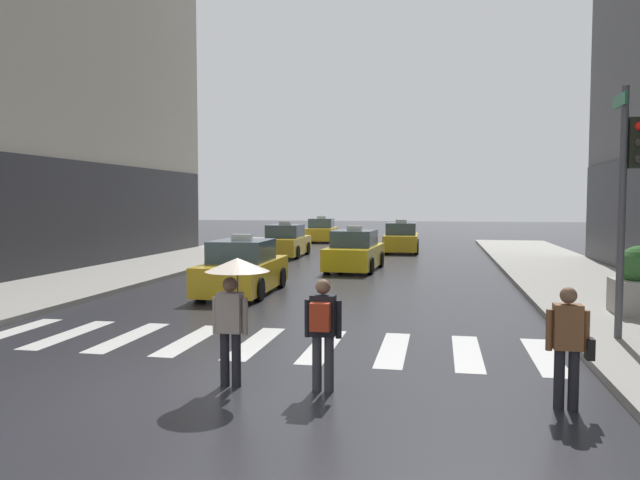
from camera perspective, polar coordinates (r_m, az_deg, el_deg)
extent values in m
plane|color=#26262B|center=(9.45, -11.60, -13.52)|extent=(160.00, 160.00, 0.00)
cube|color=silver|center=(14.68, -26.85, -7.66)|extent=(0.50, 2.80, 0.01)
cube|color=silver|center=(13.90, -22.41, -8.16)|extent=(0.50, 2.80, 0.01)
cube|color=silver|center=(13.21, -17.46, -8.66)|extent=(0.50, 2.80, 0.01)
cube|color=silver|center=(12.63, -12.01, -9.13)|extent=(0.50, 2.80, 0.01)
cube|color=silver|center=(12.18, -6.07, -9.56)|extent=(0.50, 2.80, 0.01)
cube|color=silver|center=(11.86, 0.27, -9.89)|extent=(0.50, 2.80, 0.01)
cube|color=silver|center=(11.69, 6.89, -10.12)|extent=(0.50, 2.80, 0.01)
cube|color=silver|center=(11.67, 13.62, -10.22)|extent=(0.50, 2.80, 0.01)
cube|color=silver|center=(11.81, 20.28, -10.18)|extent=(0.50, 2.80, 0.01)
cube|color=#2D2D33|center=(22.81, -26.67, 1.78)|extent=(0.10, 31.36, 4.40)
cylinder|color=#47474C|center=(12.91, 26.42, 2.24)|extent=(0.14, 0.14, 4.80)
cube|color=black|center=(13.02, 27.53, 8.06)|extent=(0.30, 0.26, 0.95)
sphere|color=red|center=(12.91, 27.75, 9.43)|extent=(0.17, 0.17, 0.17)
sphere|color=#28231E|center=(12.88, 27.71, 8.11)|extent=(0.17, 0.17, 0.17)
sphere|color=#28231E|center=(12.86, 27.67, 6.78)|extent=(0.17, 0.17, 0.17)
cube|color=#196638|center=(13.21, 26.27, 11.63)|extent=(0.04, 0.84, 0.24)
cube|color=gold|center=(18.61, -7.22, -3.25)|extent=(1.92, 4.55, 0.84)
cube|color=#384C5B|center=(18.45, -7.33, -1.01)|extent=(1.66, 2.14, 0.64)
cube|color=silver|center=(18.42, -7.34, 0.27)|extent=(0.61, 0.26, 0.18)
cylinder|color=black|center=(20.17, -8.44, -3.40)|extent=(0.24, 0.67, 0.66)
cylinder|color=black|center=(19.72, -3.70, -3.53)|extent=(0.24, 0.67, 0.66)
cylinder|color=black|center=(17.65, -11.15, -4.42)|extent=(0.24, 0.67, 0.66)
cylinder|color=black|center=(17.12, -5.77, -4.62)|extent=(0.24, 0.67, 0.66)
cube|color=#F2EAB2|center=(20.95, -7.08, -2.37)|extent=(0.20, 0.05, 0.14)
cube|color=#F2EAB2|center=(20.63, -3.72, -2.45)|extent=(0.20, 0.05, 0.14)
cube|color=yellow|center=(24.82, 3.28, -1.52)|extent=(2.03, 4.59, 0.84)
cube|color=#384C5B|center=(24.67, 3.25, 0.17)|extent=(1.71, 2.18, 0.64)
cube|color=silver|center=(24.65, 3.25, 1.12)|extent=(0.61, 0.27, 0.18)
cylinder|color=black|center=(26.33, 2.00, -1.73)|extent=(0.25, 0.67, 0.66)
cylinder|color=black|center=(26.03, 5.69, -1.81)|extent=(0.25, 0.67, 0.66)
cylinder|color=black|center=(23.71, 0.64, -2.32)|extent=(0.25, 0.67, 0.66)
cylinder|color=black|center=(23.37, 4.72, -2.42)|extent=(0.25, 0.67, 0.66)
cube|color=#F2EAB2|center=(27.16, 2.87, -0.99)|extent=(0.20, 0.05, 0.14)
cube|color=#F2EAB2|center=(26.94, 5.50, -1.04)|extent=(0.20, 0.05, 0.14)
cube|color=gold|center=(30.98, -3.23, -0.51)|extent=(1.91, 4.54, 0.84)
cube|color=#384C5B|center=(30.84, -3.27, 0.85)|extent=(1.65, 2.14, 0.64)
cube|color=silver|center=(30.83, -3.27, 1.61)|extent=(0.61, 0.25, 0.18)
cylinder|color=black|center=(32.51, -4.16, -0.73)|extent=(0.24, 0.67, 0.66)
cylinder|color=black|center=(32.14, -1.20, -0.77)|extent=(0.24, 0.67, 0.66)
cylinder|color=black|center=(29.90, -5.40, -1.11)|extent=(0.24, 0.67, 0.66)
cylinder|color=black|center=(29.50, -2.19, -1.16)|extent=(0.24, 0.67, 0.66)
cube|color=#F2EAB2|center=(33.33, -3.41, -0.15)|extent=(0.20, 0.04, 0.14)
cube|color=#F2EAB2|center=(33.07, -1.28, -0.17)|extent=(0.20, 0.04, 0.14)
cube|color=gold|center=(34.03, 7.60, -0.17)|extent=(1.92, 4.55, 0.84)
cube|color=#384C5B|center=(33.89, 7.61, 1.07)|extent=(1.66, 2.14, 0.64)
cube|color=silver|center=(33.87, 7.62, 1.76)|extent=(0.61, 0.26, 0.18)
cylinder|color=black|center=(35.42, 6.29, -0.38)|extent=(0.24, 0.67, 0.66)
cylinder|color=black|center=(35.37, 9.06, -0.41)|extent=(0.24, 0.67, 0.66)
cylinder|color=black|center=(32.74, 6.03, -0.71)|extent=(0.24, 0.67, 0.66)
cylinder|color=black|center=(32.68, 9.02, -0.74)|extent=(0.24, 0.67, 0.66)
cube|color=#F2EAB2|center=(36.31, 6.73, 0.14)|extent=(0.20, 0.05, 0.14)
cube|color=#F2EAB2|center=(36.27, 8.72, 0.12)|extent=(0.20, 0.05, 0.14)
cube|color=gold|center=(42.57, 0.16, 0.61)|extent=(2.07, 4.60, 0.84)
cube|color=#384C5B|center=(42.44, 0.14, 1.60)|extent=(1.72, 2.19, 0.64)
cube|color=silver|center=(42.42, 0.14, 2.16)|extent=(0.61, 0.28, 0.18)
cylinder|color=black|center=(44.03, -0.71, 0.41)|extent=(0.26, 0.67, 0.66)
cylinder|color=black|center=(43.82, 1.50, 0.39)|extent=(0.26, 0.67, 0.66)
cylinder|color=black|center=(41.37, -1.26, 0.20)|extent=(0.26, 0.67, 0.66)
cylinder|color=black|center=(41.14, 1.10, 0.18)|extent=(0.26, 0.67, 0.66)
cube|color=#F2EAB2|center=(44.90, -0.26, 0.82)|extent=(0.20, 0.05, 0.14)
cube|color=#F2EAB2|center=(44.74, 1.34, 0.81)|extent=(0.20, 0.05, 0.14)
cylinder|color=black|center=(9.42, -8.91, -10.96)|extent=(0.14, 0.14, 0.82)
cylinder|color=black|center=(9.36, -7.85, -11.04)|extent=(0.14, 0.14, 0.82)
cube|color=gray|center=(9.23, -8.42, -6.73)|extent=(0.36, 0.24, 0.60)
sphere|color=brown|center=(9.17, -8.44, -4.15)|extent=(0.22, 0.22, 0.22)
cylinder|color=gray|center=(9.32, -9.76, -6.96)|extent=(0.09, 0.09, 0.55)
cylinder|color=gray|center=(9.17, -7.05, -7.11)|extent=(0.09, 0.09, 0.55)
cylinder|color=#4C4C4C|center=(9.15, -7.73, -4.92)|extent=(0.02, 0.02, 1.00)
cone|color=gray|center=(9.09, -7.75, -2.30)|extent=(0.96, 0.96, 0.20)
cylinder|color=#333338|center=(9.08, -0.29, -11.46)|extent=(0.14, 0.14, 0.82)
cylinder|color=#333338|center=(9.05, 0.85, -11.52)|extent=(0.14, 0.14, 0.82)
cube|color=black|center=(8.91, 0.28, -7.08)|extent=(0.36, 0.24, 0.60)
sphere|color=brown|center=(8.84, 0.28, -4.40)|extent=(0.22, 0.22, 0.22)
cylinder|color=black|center=(8.96, -1.17, -7.34)|extent=(0.09, 0.09, 0.55)
cylinder|color=black|center=(8.87, 1.75, -7.44)|extent=(0.09, 0.09, 0.55)
cube|color=#B23319|center=(8.69, 0.01, -7.21)|extent=(0.28, 0.18, 0.40)
cylinder|color=black|center=(8.89, 21.50, -12.05)|extent=(0.14, 0.14, 0.82)
cylinder|color=black|center=(8.92, 22.66, -12.02)|extent=(0.14, 0.14, 0.82)
cube|color=brown|center=(8.74, 22.19, -7.55)|extent=(0.36, 0.24, 0.60)
sphere|color=brown|center=(8.67, 22.25, -4.82)|extent=(0.22, 0.22, 0.22)
cylinder|color=brown|center=(8.71, 20.68, -7.89)|extent=(0.09, 0.09, 0.55)
cylinder|color=brown|center=(8.80, 23.66, -7.84)|extent=(0.09, 0.09, 0.55)
cube|color=black|center=(8.86, 23.95, -9.30)|extent=(0.10, 0.20, 0.28)
cube|color=#A8A399|center=(16.08, 27.63, -4.76)|extent=(1.10, 1.10, 0.80)
sphere|color=#33662D|center=(15.99, 27.71, -2.09)|extent=(0.90, 0.90, 0.90)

